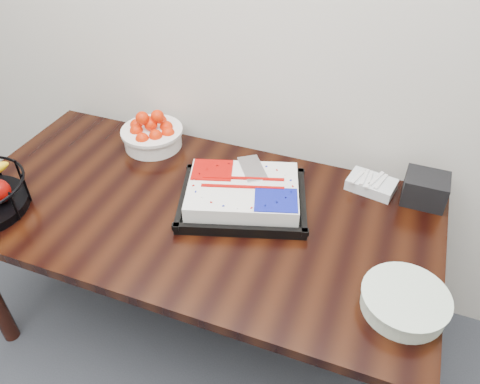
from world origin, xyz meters
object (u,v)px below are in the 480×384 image
(table, at_px, (196,224))
(cake_tray, at_px, (243,195))
(plate_stack, at_px, (404,302))
(napkin_box, at_px, (425,189))
(tangerine_bowl, at_px, (152,131))

(table, xyz_separation_m, cake_tray, (0.16, 0.09, 0.13))
(plate_stack, height_order, napkin_box, napkin_box)
(tangerine_bowl, distance_m, napkin_box, 1.15)
(table, relative_size, tangerine_bowl, 6.68)
(plate_stack, xyz_separation_m, napkin_box, (0.02, 0.55, 0.02))
(table, relative_size, plate_stack, 6.87)
(cake_tray, relative_size, plate_stack, 2.13)
(tangerine_bowl, bearing_deg, plate_stack, -24.48)
(table, xyz_separation_m, tangerine_bowl, (-0.35, 0.32, 0.16))
(cake_tray, height_order, plate_stack, cake_tray)
(table, distance_m, tangerine_bowl, 0.50)
(napkin_box, bearing_deg, plate_stack, -91.87)
(table, distance_m, plate_stack, 0.81)
(tangerine_bowl, bearing_deg, cake_tray, -24.35)
(table, xyz_separation_m, plate_stack, (0.78, -0.20, 0.12))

